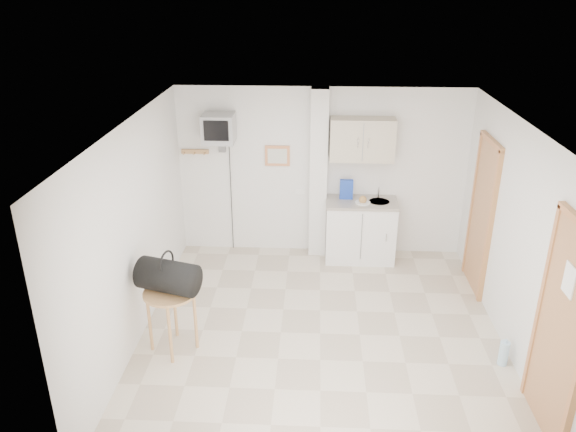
{
  "coord_description": "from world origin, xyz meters",
  "views": [
    {
      "loc": [
        -0.1,
        -5.57,
        3.89
      ],
      "look_at": [
        -0.41,
        0.6,
        1.25
      ],
      "focal_mm": 35.0,
      "sensor_mm": 36.0,
      "label": 1
    }
  ],
  "objects_px": {
    "round_table": "(171,301)",
    "duffel_bag": "(168,276)",
    "water_bottle": "(504,353)",
    "crt_television": "(219,129)"
  },
  "relations": [
    {
      "from": "round_table",
      "to": "duffel_bag",
      "type": "bearing_deg",
      "value": 117.3
    },
    {
      "from": "round_table",
      "to": "duffel_bag",
      "type": "relative_size",
      "value": 1.02
    },
    {
      "from": "crt_television",
      "to": "round_table",
      "type": "bearing_deg",
      "value": -94.79
    },
    {
      "from": "round_table",
      "to": "water_bottle",
      "type": "height_order",
      "value": "round_table"
    },
    {
      "from": "round_table",
      "to": "water_bottle",
      "type": "bearing_deg",
      "value": -1.56
    },
    {
      "from": "crt_television",
      "to": "duffel_bag",
      "type": "relative_size",
      "value": 2.95
    },
    {
      "from": "water_bottle",
      "to": "duffel_bag",
      "type": "bearing_deg",
      "value": 178.23
    },
    {
      "from": "crt_television",
      "to": "round_table",
      "type": "distance_m",
      "value": 2.73
    },
    {
      "from": "crt_television",
      "to": "round_table",
      "type": "relative_size",
      "value": 2.9
    },
    {
      "from": "crt_television",
      "to": "duffel_bag",
      "type": "bearing_deg",
      "value": -94.98
    }
  ]
}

